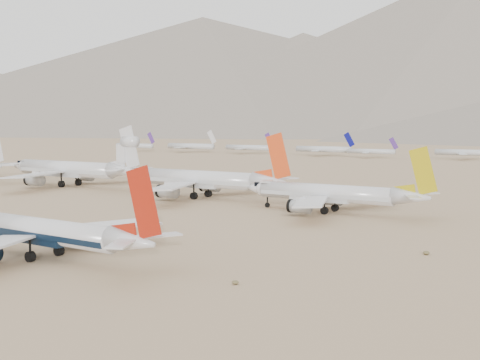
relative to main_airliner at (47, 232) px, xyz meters
The scene contains 5 objects.
ground 6.85m from the main_airliner, 20.08° to the left, with size 7000.00×7000.00×0.00m, color #8C7251.
main_airliner is the anchor object (origin of this frame).
row2_gold_tail 65.69m from the main_airliner, 78.15° to the left, with size 41.77×40.85×14.87m.
row2_orange_tail 74.96m from the main_airliner, 110.53° to the left, with size 48.63×47.57×17.35m.
row2_white_trijet 107.06m from the main_airliner, 137.66° to the left, with size 54.05×52.82×19.15m.
Camera 1 is at (63.88, -55.91, 18.55)m, focal length 45.00 mm.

